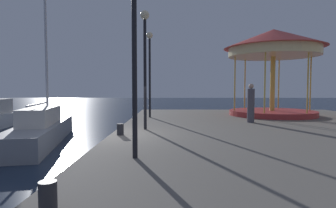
{
  "coord_description": "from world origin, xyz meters",
  "views": [
    {
      "loc": [
        2.15,
        -9.77,
        2.44
      ],
      "look_at": [
        2.02,
        3.34,
        1.68
      ],
      "focal_mm": 29.39,
      "sensor_mm": 36.0,
      "label": 1
    }
  ],
  "objects_px": {
    "bollard_south": "(120,129)",
    "lamp_post_far_end": "(150,60)",
    "bollard_center": "(48,196)",
    "person_near_carousel": "(251,104)",
    "lamp_post_mid_promenade": "(145,50)",
    "lamp_post_near_edge": "(134,27)",
    "sailboat_grey": "(41,129)",
    "carousel": "(273,52)"
  },
  "relations": [
    {
      "from": "sailboat_grey",
      "to": "lamp_post_near_edge",
      "type": "xyz_separation_m",
      "value": [
        4.94,
        -5.69,
        3.23
      ]
    },
    {
      "from": "carousel",
      "to": "sailboat_grey",
      "type": "bearing_deg",
      "value": -159.26
    },
    {
      "from": "bollard_center",
      "to": "person_near_carousel",
      "type": "distance_m",
      "value": 11.07
    },
    {
      "from": "sailboat_grey",
      "to": "bollard_south",
      "type": "xyz_separation_m",
      "value": [
        4.01,
        -2.53,
        0.38
      ]
    },
    {
      "from": "bollard_south",
      "to": "lamp_post_far_end",
      "type": "bearing_deg",
      "value": 84.21
    },
    {
      "from": "carousel",
      "to": "lamp_post_mid_promenade",
      "type": "bearing_deg",
      "value": -141.46
    },
    {
      "from": "lamp_post_near_edge",
      "to": "lamp_post_mid_promenade",
      "type": "height_order",
      "value": "lamp_post_mid_promenade"
    },
    {
      "from": "bollard_center",
      "to": "person_near_carousel",
      "type": "bearing_deg",
      "value": 60.21
    },
    {
      "from": "sailboat_grey",
      "to": "lamp_post_far_end",
      "type": "xyz_separation_m",
      "value": [
        4.6,
        3.33,
        3.39
      ]
    },
    {
      "from": "lamp_post_mid_promenade",
      "to": "person_near_carousel",
      "type": "xyz_separation_m",
      "value": [
        4.86,
        2.27,
        -2.29
      ]
    },
    {
      "from": "bollard_south",
      "to": "person_near_carousel",
      "type": "height_order",
      "value": "person_near_carousel"
    },
    {
      "from": "carousel",
      "to": "bollard_south",
      "type": "xyz_separation_m",
      "value": [
        -7.89,
        -7.04,
        -3.62
      ]
    },
    {
      "from": "lamp_post_near_edge",
      "to": "person_near_carousel",
      "type": "distance_m",
      "value": 8.53
    },
    {
      "from": "lamp_post_mid_promenade",
      "to": "lamp_post_far_end",
      "type": "xyz_separation_m",
      "value": [
        -0.16,
        4.51,
        0.04
      ]
    },
    {
      "from": "lamp_post_near_edge",
      "to": "bollard_center",
      "type": "bearing_deg",
      "value": -106.03
    },
    {
      "from": "bollard_center",
      "to": "person_near_carousel",
      "type": "relative_size",
      "value": 0.22
    },
    {
      "from": "sailboat_grey",
      "to": "lamp_post_mid_promenade",
      "type": "bearing_deg",
      "value": -13.92
    },
    {
      "from": "lamp_post_far_end",
      "to": "bollard_center",
      "type": "relative_size",
      "value": 11.89
    },
    {
      "from": "lamp_post_mid_promenade",
      "to": "lamp_post_far_end",
      "type": "height_order",
      "value": "lamp_post_far_end"
    },
    {
      "from": "carousel",
      "to": "bollard_south",
      "type": "distance_m",
      "value": 11.18
    },
    {
      "from": "lamp_post_near_edge",
      "to": "lamp_post_far_end",
      "type": "distance_m",
      "value": 9.04
    },
    {
      "from": "sailboat_grey",
      "to": "person_near_carousel",
      "type": "distance_m",
      "value": 9.74
    },
    {
      "from": "bollard_south",
      "to": "person_near_carousel",
      "type": "xyz_separation_m",
      "value": [
        5.61,
        3.63,
        0.67
      ]
    },
    {
      "from": "sailboat_grey",
      "to": "bollard_south",
      "type": "bearing_deg",
      "value": -32.27
    },
    {
      "from": "lamp_post_near_edge",
      "to": "person_near_carousel",
      "type": "bearing_deg",
      "value": 55.39
    },
    {
      "from": "carousel",
      "to": "bollard_center",
      "type": "relative_size",
      "value": 14.58
    },
    {
      "from": "sailboat_grey",
      "to": "carousel",
      "type": "bearing_deg",
      "value": 20.74
    },
    {
      "from": "lamp_post_near_edge",
      "to": "bollard_south",
      "type": "distance_m",
      "value": 4.36
    },
    {
      "from": "sailboat_grey",
      "to": "lamp_post_far_end",
      "type": "height_order",
      "value": "sailboat_grey"
    },
    {
      "from": "lamp_post_near_edge",
      "to": "person_near_carousel",
      "type": "height_order",
      "value": "lamp_post_near_edge"
    },
    {
      "from": "bollard_center",
      "to": "sailboat_grey",
      "type": "bearing_deg",
      "value": 115.93
    },
    {
      "from": "bollard_center",
      "to": "bollard_south",
      "type": "height_order",
      "value": "same"
    },
    {
      "from": "carousel",
      "to": "person_near_carousel",
      "type": "distance_m",
      "value": 5.05
    },
    {
      "from": "person_near_carousel",
      "to": "lamp_post_mid_promenade",
      "type": "bearing_deg",
      "value": -154.93
    },
    {
      "from": "lamp_post_mid_promenade",
      "to": "bollard_south",
      "type": "height_order",
      "value": "lamp_post_mid_promenade"
    },
    {
      "from": "lamp_post_far_end",
      "to": "bollard_center",
      "type": "height_order",
      "value": "lamp_post_far_end"
    },
    {
      "from": "lamp_post_near_edge",
      "to": "lamp_post_far_end",
      "type": "height_order",
      "value": "lamp_post_far_end"
    },
    {
      "from": "lamp_post_far_end",
      "to": "bollard_center",
      "type": "xyz_separation_m",
      "value": [
        -0.47,
        -11.83,
        -3.01
      ]
    },
    {
      "from": "lamp_post_near_edge",
      "to": "bollard_center",
      "type": "xyz_separation_m",
      "value": [
        -0.81,
        -2.81,
        -2.85
      ]
    },
    {
      "from": "sailboat_grey",
      "to": "person_near_carousel",
      "type": "bearing_deg",
      "value": 6.48
    },
    {
      "from": "lamp_post_mid_promenade",
      "to": "bollard_center",
      "type": "xyz_separation_m",
      "value": [
        -0.63,
        -7.32,
        -2.96
      ]
    },
    {
      "from": "sailboat_grey",
      "to": "lamp_post_far_end",
      "type": "distance_m",
      "value": 6.62
    }
  ]
}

